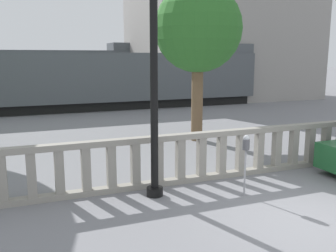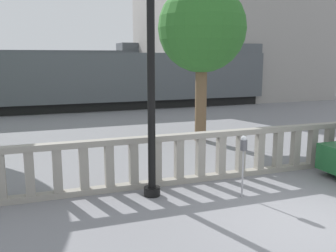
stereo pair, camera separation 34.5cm
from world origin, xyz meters
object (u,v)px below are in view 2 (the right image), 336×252
(train_near, at_px, (72,80))
(train_far, at_px, (28,74))
(parking_meter, at_px, (244,148))
(tree_left, at_px, (202,29))
(lamppost, at_px, (151,57))

(train_near, distance_m, train_far, 7.52)
(parking_meter, distance_m, tree_left, 6.58)
(parking_meter, bearing_deg, train_far, 101.64)
(lamppost, bearing_deg, tree_left, 54.84)
(train_far, relative_size, tree_left, 3.51)
(train_far, bearing_deg, parking_meter, -78.36)
(train_far, bearing_deg, lamppost, -82.79)
(train_far, distance_m, tree_left, 18.40)
(lamppost, bearing_deg, parking_meter, -21.80)
(lamppost, xyz_separation_m, parking_meter, (1.91, -0.76, -2.01))
(train_near, bearing_deg, tree_left, -69.56)
(train_near, bearing_deg, train_far, 109.29)
(lamppost, height_order, train_near, lamppost)
(parking_meter, bearing_deg, train_near, 98.03)
(parking_meter, height_order, train_near, train_near)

